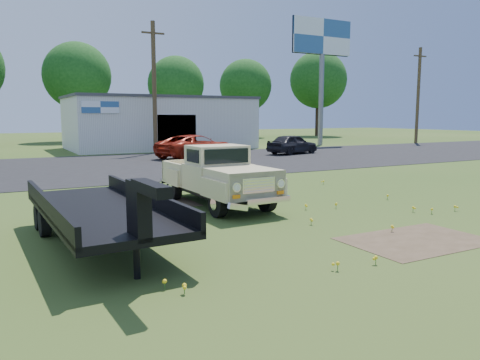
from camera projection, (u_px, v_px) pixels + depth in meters
name	position (u px, v px, depth m)	size (l,w,h in m)	color
ground	(279.00, 220.00, 11.79)	(140.00, 140.00, 0.00)	#2F4F19
asphalt_lot	(125.00, 165.00, 24.87)	(90.00, 14.00, 0.02)	black
dirt_patch_a	(416.00, 241.00, 9.88)	(3.00, 2.00, 0.01)	#4C3B29
dirt_patch_b	(158.00, 204.00, 13.90)	(2.20, 1.60, 0.01)	#4C3B29
commercial_building	(160.00, 122.00, 37.87)	(14.20, 8.20, 4.15)	beige
billboard	(322.00, 48.00, 40.99)	(6.10, 0.45, 11.05)	slate
utility_pole_mid	(154.00, 87.00, 32.23)	(1.60, 0.30, 9.00)	#44311F
utility_pole_east	(418.00, 95.00, 44.45)	(1.60, 0.30, 9.00)	#44311F
treeline_d	(77.00, 76.00, 47.15)	(6.72, 6.72, 10.00)	#331F17
treeline_e	(176.00, 85.00, 50.63)	(6.08, 6.08, 9.04)	#331F17
treeline_f	(245.00, 86.00, 57.47)	(6.40, 6.40, 9.52)	#331F17
treeline_g	(318.00, 80.00, 60.73)	(7.36, 7.36, 10.95)	#331F17
vintage_pickup_truck	(217.00, 175.00, 13.69)	(1.90, 4.89, 1.78)	#CDC38A
flatbed_trailer	(99.00, 205.00, 9.44)	(2.05, 6.14, 1.67)	black
red_pickup	(196.00, 147.00, 28.99)	(2.39, 5.19, 1.44)	maroon
dark_sedan	(292.00, 144.00, 32.16)	(1.60, 3.97, 1.35)	black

